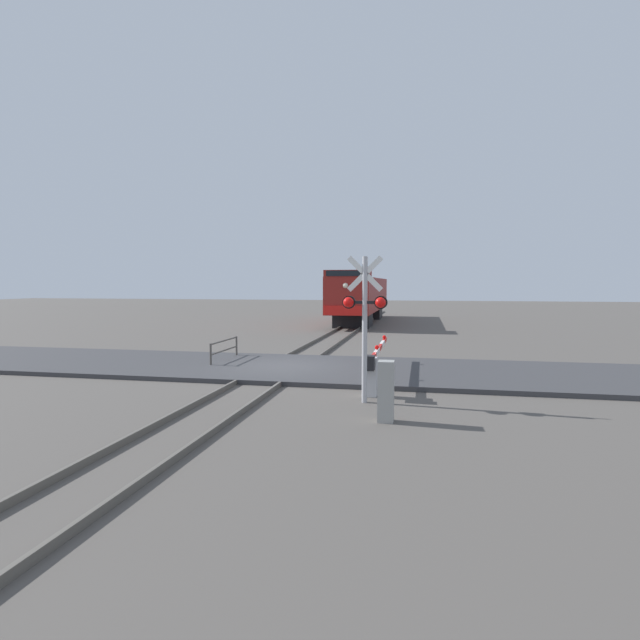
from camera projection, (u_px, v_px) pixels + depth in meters
name	position (u px, v px, depth m)	size (l,w,h in m)	color
ground_plane	(283.00, 370.00, 18.61)	(160.00, 160.00, 0.00)	#514C47
rail_track_left	(265.00, 367.00, 18.75)	(0.08, 80.00, 0.15)	#59544C
rail_track_right	(302.00, 368.00, 18.47)	(0.08, 80.00, 0.15)	#59544C
road_surface	(283.00, 368.00, 18.61)	(36.00, 5.93, 0.15)	#38383A
locomotive	(361.00, 296.00, 41.53)	(3.05, 17.28, 4.08)	black
crossing_signal	(365.00, 312.00, 13.29)	(1.18, 0.33, 3.89)	#ADADB2
crossing_gate	(374.00, 364.00, 15.07)	(0.36, 6.34, 1.21)	silver
utility_cabinet	(386.00, 391.00, 11.56)	(0.36, 0.37, 1.40)	#999993
guard_railing	(224.00, 348.00, 20.07)	(0.08, 2.74, 0.95)	#4C4742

